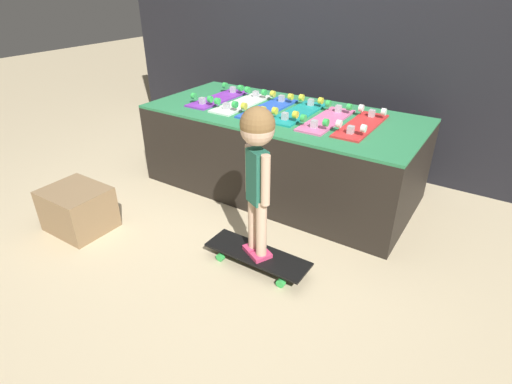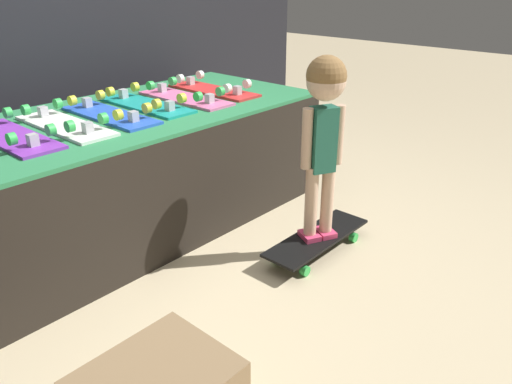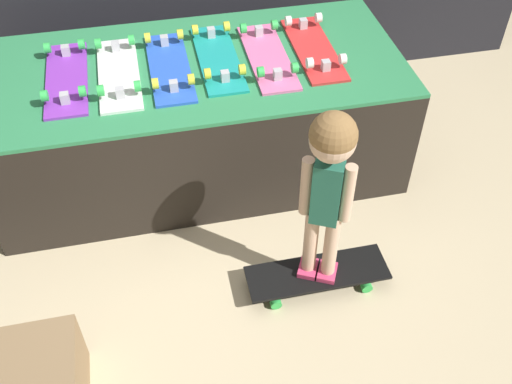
{
  "view_description": "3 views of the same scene",
  "coord_description": "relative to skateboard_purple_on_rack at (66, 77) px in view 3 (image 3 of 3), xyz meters",
  "views": [
    {
      "loc": [
        1.47,
        -2.01,
        1.6
      ],
      "look_at": [
        0.23,
        -0.11,
        0.35
      ],
      "focal_mm": 28.0,
      "sensor_mm": 36.0,
      "label": 1
    },
    {
      "loc": [
        -1.5,
        -1.64,
        1.36
      ],
      "look_at": [
        0.14,
        -0.17,
        0.37
      ],
      "focal_mm": 35.0,
      "sensor_mm": 36.0,
      "label": 2
    },
    {
      "loc": [
        -0.25,
        -1.99,
        2.33
      ],
      "look_at": [
        0.18,
        -0.04,
        0.36
      ],
      "focal_mm": 42.0,
      "sensor_mm": 36.0,
      "label": 3
    }
  ],
  "objects": [
    {
      "name": "display_rack",
      "position": [
        0.63,
        -0.0,
        -0.35
      ],
      "size": [
        2.13,
        0.98,
        0.66
      ],
      "color": "black",
      "rests_on": "ground_plane"
    },
    {
      "name": "ground_plane",
      "position": [
        0.63,
        -0.62,
        -0.68
      ],
      "size": [
        16.0,
        16.0,
        0.0
      ],
      "primitive_type": "plane",
      "color": "beige"
    },
    {
      "name": "skateboard_blue_on_rack",
      "position": [
        0.5,
        -0.01,
        0.0
      ],
      "size": [
        0.2,
        0.64,
        0.09
      ],
      "color": "blue",
      "rests_on": "display_rack"
    },
    {
      "name": "skateboard_purple_on_rack",
      "position": [
        0.0,
        0.0,
        0.0
      ],
      "size": [
        0.2,
        0.64,
        0.09
      ],
      "color": "purple",
      "rests_on": "display_rack"
    },
    {
      "name": "skateboard_on_floor",
      "position": [
        1.03,
        -0.98,
        -0.6
      ],
      "size": [
        0.67,
        0.21,
        0.09
      ],
      "color": "black",
      "rests_on": "ground_plane"
    },
    {
      "name": "child",
      "position": [
        1.03,
        -0.98,
        0.06
      ],
      "size": [
        0.21,
        0.19,
        0.92
      ],
      "rotation": [
        0.0,
        0.0,
        -0.46
      ],
      "color": "#E03D6B",
      "rests_on": "skateboard_on_floor"
    },
    {
      "name": "skateboard_red_on_rack",
      "position": [
        1.26,
        0.01,
        0.0
      ],
      "size": [
        0.2,
        0.64,
        0.09
      ],
      "color": "red",
      "rests_on": "display_rack"
    },
    {
      "name": "skateboard_pink_on_rack",
      "position": [
        1.01,
        -0.02,
        0.0
      ],
      "size": [
        0.2,
        0.64,
        0.09
      ],
      "color": "pink",
      "rests_on": "display_rack"
    },
    {
      "name": "storage_box",
      "position": [
        -0.25,
        -1.31,
        -0.52
      ],
      "size": [
        0.43,
        0.36,
        0.31
      ],
      "color": "#8E704C",
      "rests_on": "ground_plane"
    },
    {
      "name": "skateboard_white_on_rack",
      "position": [
        0.25,
        -0.01,
        0.0
      ],
      "size": [
        0.2,
        0.64,
        0.09
      ],
      "color": "white",
      "rests_on": "display_rack"
    },
    {
      "name": "skateboard_teal_on_rack",
      "position": [
        0.76,
        0.02,
        0.0
      ],
      "size": [
        0.2,
        0.64,
        0.09
      ],
      "color": "teal",
      "rests_on": "display_rack"
    }
  ]
}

